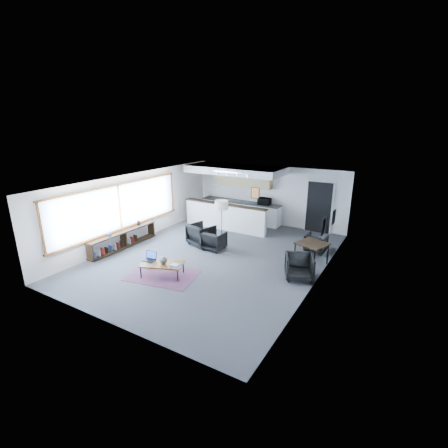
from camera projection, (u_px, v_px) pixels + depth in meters
The scene contains 21 objects.
room at pixel (214, 220), 10.75m from camera, with size 7.02×9.02×2.62m.
window at pixel (120, 208), 11.65m from camera, with size 0.10×5.95×1.66m.
console at pixel (123, 240), 11.79m from camera, with size 0.35×3.00×0.80m.
kitchenette at pixel (236, 194), 14.35m from camera, with size 4.20×1.96×2.60m.
doorway at pixel (319, 207), 13.33m from camera, with size 1.10×0.12×2.15m.
track_light at pixel (232, 173), 12.47m from camera, with size 1.60×0.07×0.15m.
wall_art_lower at pixel (324, 226), 9.32m from camera, with size 0.03×0.38×0.48m.
wall_art_upper at pixel (334, 217), 10.40m from camera, with size 0.03×0.34×0.44m.
kilim_rug at pixel (163, 275), 9.76m from camera, with size 2.24×1.74×0.01m.
coffee_table at pixel (162, 264), 9.65m from camera, with size 1.38×1.05×0.40m.
laptop at pixel (150, 257), 9.87m from camera, with size 0.40×0.35×0.26m.
ceramic_pot at pixel (163, 260), 9.60m from camera, with size 0.23×0.23×0.23m.
book_stack at pixel (175, 266), 9.39m from camera, with size 0.30×0.25×0.09m.
coaster at pixel (158, 267), 9.38m from camera, with size 0.13×0.13×0.01m.
armchair_left at pixel (201, 233), 12.13m from camera, with size 0.84×0.78×0.86m, color black.
armchair_right at pixel (214, 240), 11.66m from camera, with size 0.72×0.68×0.74m, color black.
floor_lamp at pixel (221, 207), 11.77m from camera, with size 0.62×0.62×1.70m.
dining_table at pixel (312, 245), 10.41m from camera, with size 1.07×1.07×0.71m.
dining_chair_near at pixel (299, 268), 9.49m from camera, with size 0.67×0.63×0.69m, color black.
dining_chair_far at pixel (316, 244), 11.47m from camera, with size 0.58×0.54×0.60m, color black.
microwave at pixel (264, 201), 14.22m from camera, with size 0.54×0.30×0.36m, color black.
Camera 1 is at (5.51, -8.69, 4.44)m, focal length 26.00 mm.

